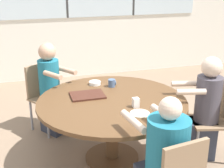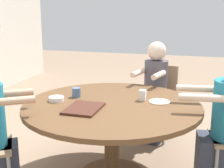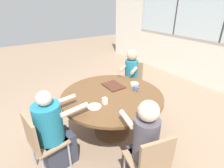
# 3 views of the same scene
# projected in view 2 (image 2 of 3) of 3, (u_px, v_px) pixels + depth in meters

# --- Properties ---
(dining_table) EXTENTS (1.59, 1.59, 0.72)m
(dining_table) POSITION_uv_depth(u_px,v_px,m) (112.00, 116.00, 2.80)
(dining_table) COLOR brown
(dining_table) RESTS_ON ground_plane
(chair_for_man_teal_shirt) EXTENTS (0.48, 0.48, 0.87)m
(chair_for_man_teal_shirt) POSITION_uv_depth(u_px,v_px,m) (159.00, 94.00, 3.80)
(chair_for_man_teal_shirt) COLOR #937556
(chair_for_man_teal_shirt) RESTS_ON ground_plane
(person_man_teal_shirt) EXTENTS (0.54, 0.38, 1.17)m
(person_man_teal_shirt) POSITION_uv_depth(u_px,v_px,m) (154.00, 95.00, 3.66)
(person_man_teal_shirt) COLOR #333847
(person_man_teal_shirt) RESTS_ON ground_plane
(food_tray_dark) EXTENTS (0.36, 0.27, 0.02)m
(food_tray_dark) POSITION_uv_depth(u_px,v_px,m) (84.00, 108.00, 2.61)
(food_tray_dark) COLOR #472319
(food_tray_dark) RESTS_ON dining_table
(coffee_mug) EXTENTS (0.09, 0.08, 0.09)m
(coffee_mug) POSITION_uv_depth(u_px,v_px,m) (76.00, 92.00, 2.98)
(coffee_mug) COLOR slate
(coffee_mug) RESTS_ON dining_table
(milk_carton_small) EXTENTS (0.06, 0.06, 0.10)m
(milk_carton_small) POSITION_uv_depth(u_px,v_px,m) (142.00, 95.00, 2.86)
(milk_carton_small) COLOR silver
(milk_carton_small) RESTS_ON dining_table
(bowl_white_shallow) EXTENTS (0.14, 0.14, 0.04)m
(bowl_white_shallow) POSITION_uv_depth(u_px,v_px,m) (56.00, 99.00, 2.85)
(bowl_white_shallow) COLOR white
(bowl_white_shallow) RESTS_ON dining_table
(plate_tortillas) EXTENTS (0.19, 0.19, 0.01)m
(plate_tortillas) POSITION_uv_depth(u_px,v_px,m) (159.00, 102.00, 2.82)
(plate_tortillas) COLOR beige
(plate_tortillas) RESTS_ON dining_table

